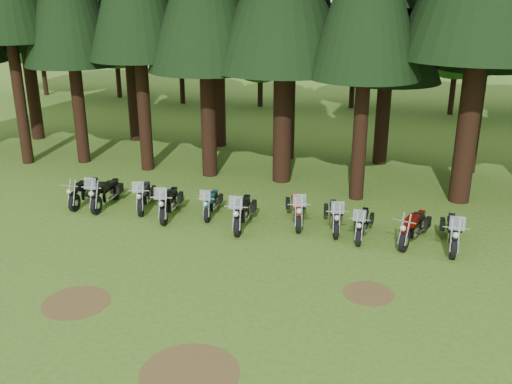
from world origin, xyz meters
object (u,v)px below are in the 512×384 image
motorcycle_8 (362,224)px  motorcycle_4 (211,204)px  motorcycle_7 (335,217)px  motorcycle_10 (452,233)px  motorcycle_1 (106,194)px  motorcycle_3 (169,204)px  motorcycle_2 (144,197)px  motorcycle_6 (297,210)px  motorcycle_5 (242,213)px  motorcycle_9 (413,228)px  motorcycle_0 (85,192)px

motorcycle_8 → motorcycle_4: bearing=176.1°
motorcycle_7 → motorcycle_10: bearing=-18.6°
motorcycle_1 → motorcycle_3: 2.76m
motorcycle_2 → motorcycle_3: motorcycle_3 is taller
motorcycle_2 → motorcycle_8: size_ratio=1.04×
motorcycle_2 → motorcycle_6: 5.86m
motorcycle_5 → motorcycle_4: bearing=145.8°
motorcycle_4 → motorcycle_7: bearing=-9.8°
motorcycle_1 → motorcycle_10: 12.59m
motorcycle_5 → motorcycle_6: (1.77, 0.79, -0.02)m
motorcycle_1 → motorcycle_8: 9.72m
motorcycle_2 → motorcycle_6: (5.85, 0.05, 0.02)m
motorcycle_3 → motorcycle_8: size_ratio=1.11×
motorcycle_3 → motorcycle_5: motorcycle_5 is taller
motorcycle_1 → motorcycle_6: 7.37m
motorcycle_4 → motorcycle_9: 7.21m
motorcycle_1 → motorcycle_2: (1.51, 0.19, -0.03)m
motorcycle_3 → motorcycle_6: (4.62, 0.56, -0.00)m
motorcycle_3 → motorcycle_4: motorcycle_3 is taller
motorcycle_1 → motorcycle_10: size_ratio=1.00×
motorcycle_9 → motorcycle_10: 1.22m
motorcycle_4 → motorcycle_8: (5.54, -0.59, 0.02)m
motorcycle_2 → motorcycle_7: motorcycle_2 is taller
motorcycle_2 → motorcycle_5: bearing=-26.5°
motorcycle_9 → motorcycle_0: bearing=-164.6°
motorcycle_1 → motorcycle_4: (4.18, 0.22, -0.07)m
motorcycle_0 → motorcycle_4: motorcycle_4 is taller
motorcycle_7 → motorcycle_9: (2.62, -0.39, 0.01)m
motorcycle_5 → motorcycle_10: bearing=-4.9°
motorcycle_3 → motorcycle_7: 6.00m
motorcycle_3 → motorcycle_8: motorcycle_3 is taller
motorcycle_0 → motorcycle_10: motorcycle_10 is taller
motorcycle_7 → motorcycle_3: bearing=172.3°
motorcycle_3 → motorcycle_4: 1.53m
motorcycle_6 → motorcycle_10: motorcycle_10 is taller
motorcycle_4 → motorcycle_7: 4.56m
motorcycle_9 → motorcycle_10: size_ratio=0.95×
motorcycle_0 → motorcycle_1: bearing=-6.3°
motorcycle_0 → motorcycle_1: 0.94m
motorcycle_1 → motorcycle_5: size_ratio=0.97×
motorcycle_4 → motorcycle_6: size_ratio=0.87×
motorcycle_5 → motorcycle_1: bearing=168.8°
motorcycle_4 → motorcycle_6: motorcycle_6 is taller
motorcycle_5 → motorcycle_9: 5.77m
motorcycle_0 → motorcycle_2: bearing=0.5°
motorcycle_0 → motorcycle_3: bearing=-8.3°
motorcycle_1 → motorcycle_6: bearing=-2.1°
motorcycle_2 → motorcycle_5: (4.09, -0.74, 0.04)m
motorcycle_5 → motorcycle_10: (6.98, 0.08, -0.01)m
motorcycle_0 → motorcycle_9: bearing=-4.3°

